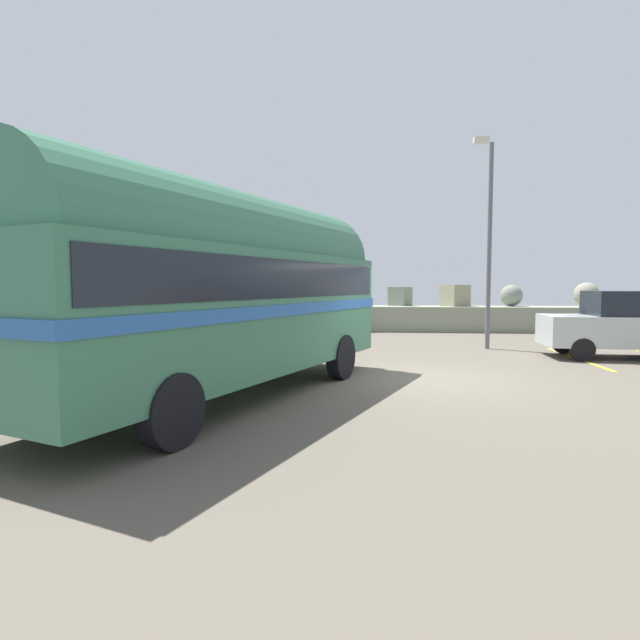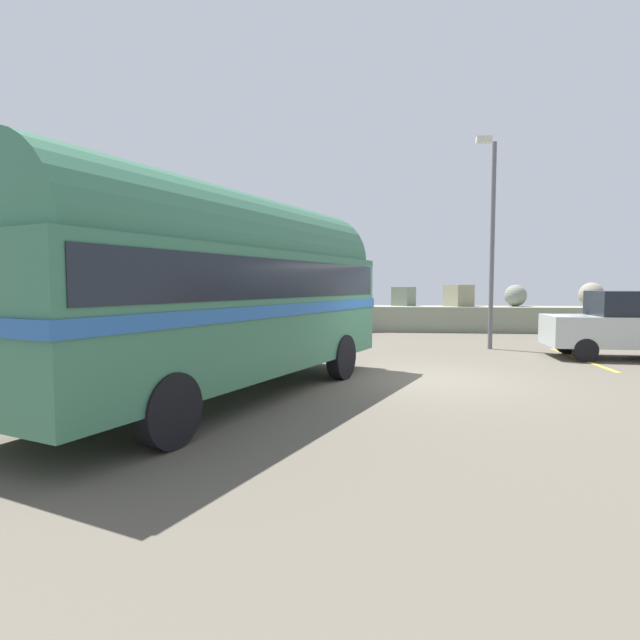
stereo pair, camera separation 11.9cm
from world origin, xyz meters
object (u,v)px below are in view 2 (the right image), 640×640
second_coach (20,285)px  vintage_coach (225,285)px  parked_car_nearest (628,324)px  lamp_post (491,234)px

second_coach → vintage_coach: bearing=-0.2°
vintage_coach → parked_car_nearest: bearing=52.1°
vintage_coach → lamp_post: bearing=71.1°
parked_car_nearest → lamp_post: lamp_post is taller
lamp_post → vintage_coach: bearing=-129.5°
vintage_coach → second_coach: same height
second_coach → parked_car_nearest: (14.15, 4.95, -1.08)m
second_coach → parked_car_nearest: second_coach is taller
second_coach → lamp_post: (10.82, 6.66, 1.58)m
parked_car_nearest → second_coach: bearing=112.1°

